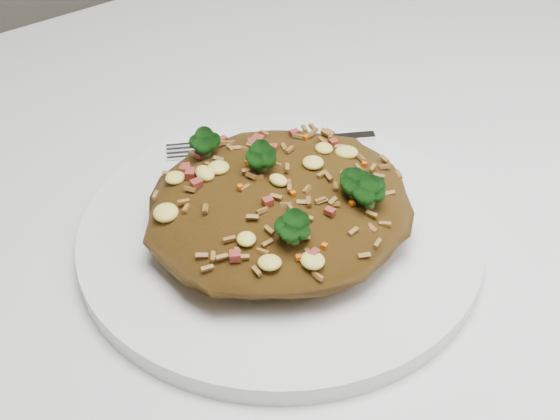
# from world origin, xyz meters

# --- Properties ---
(dining_table) EXTENTS (1.20, 0.80, 0.75)m
(dining_table) POSITION_xyz_m (0.00, 0.00, 0.66)
(dining_table) COLOR silver
(dining_table) RESTS_ON ground
(plate) EXTENTS (0.27, 0.27, 0.01)m
(plate) POSITION_xyz_m (0.11, -0.02, 0.76)
(plate) COLOR white
(plate) RESTS_ON dining_table
(fried_rice) EXTENTS (0.18, 0.17, 0.06)m
(fried_rice) POSITION_xyz_m (0.11, -0.02, 0.79)
(fried_rice) COLOR brown
(fried_rice) RESTS_ON plate
(fork) EXTENTS (0.15, 0.09, 0.00)m
(fork) POSITION_xyz_m (0.17, 0.06, 0.77)
(fork) COLOR silver
(fork) RESTS_ON plate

